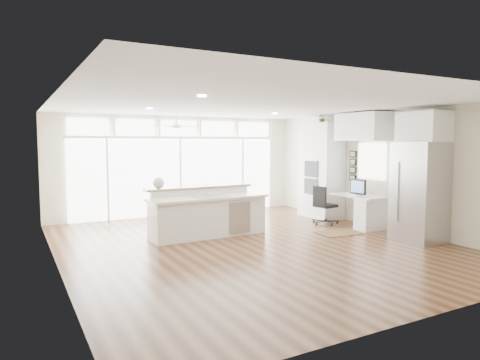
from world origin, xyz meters
TOP-DOWN VIEW (x-y plane):
  - floor at (0.00, 0.00)m, footprint 7.00×8.00m
  - ceiling at (0.00, 0.00)m, footprint 7.00×8.00m
  - wall_back at (0.00, 4.00)m, footprint 7.00×0.04m
  - wall_front at (0.00, -4.00)m, footprint 7.00×0.04m
  - wall_left at (-3.50, 0.00)m, footprint 0.04×8.00m
  - wall_right at (3.50, 0.00)m, footprint 0.04×8.00m
  - glass_wall at (0.00, 3.94)m, footprint 5.80×0.06m
  - transom_row at (0.00, 3.94)m, footprint 5.90×0.06m
  - desk_window at (3.46, 0.30)m, footprint 0.04×0.85m
  - ceiling_fan at (-0.50, 2.80)m, footprint 1.16×1.16m
  - recessed_lights at (0.00, 0.20)m, footprint 3.40×3.00m
  - oven_cabinet at (3.17, 1.80)m, footprint 0.64×1.20m
  - desk_nook at (3.13, 0.30)m, footprint 0.72×1.30m
  - upper_cabinets at (3.17, 0.30)m, footprint 0.64×1.30m
  - refrigerator at (3.11, -1.35)m, footprint 0.76×0.90m
  - fridge_cabinet at (3.17, -1.35)m, footprint 0.64×0.90m
  - framed_photos at (3.46, 0.92)m, footprint 0.06×0.22m
  - kitchen_island at (-0.44, 1.08)m, footprint 2.64×1.09m
  - rug at (2.19, -0.02)m, footprint 0.96×0.73m
  - office_chair at (2.63, 0.95)m, footprint 0.54×0.51m
  - fishbowl at (-1.40, 1.44)m, footprint 0.26×0.26m
  - monitor at (3.05, 0.30)m, footprint 0.09×0.47m
  - keyboard at (2.88, 0.30)m, footprint 0.16×0.36m
  - potted_plant at (3.17, 1.80)m, footprint 0.27×0.29m

SIDE VIEW (x-z plane):
  - floor at x=0.00m, z-range -0.02..0.00m
  - rug at x=2.19m, z-range 0.00..0.01m
  - desk_nook at x=3.13m, z-range 0.00..0.76m
  - office_chair at x=2.63m, z-range 0.00..0.93m
  - kitchen_island at x=-0.44m, z-range 0.00..1.03m
  - keyboard at x=2.88m, z-range 0.76..0.78m
  - monitor at x=3.05m, z-range 0.76..1.15m
  - refrigerator at x=3.11m, z-range 0.00..2.00m
  - glass_wall at x=0.00m, z-range 0.01..2.09m
  - fishbowl at x=-1.40m, z-range 1.03..1.27m
  - oven_cabinet at x=3.17m, z-range 0.00..2.50m
  - wall_back at x=0.00m, z-range 0.00..2.70m
  - wall_front at x=0.00m, z-range 0.00..2.70m
  - wall_left at x=-3.50m, z-range 0.00..2.70m
  - wall_right at x=3.50m, z-range 0.00..2.70m
  - framed_photos at x=3.46m, z-range 1.00..1.80m
  - desk_window at x=3.46m, z-range 1.12..1.98m
  - fridge_cabinet at x=3.17m, z-range 2.00..2.60m
  - upper_cabinets at x=3.17m, z-range 2.03..2.67m
  - transom_row at x=0.00m, z-range 2.18..2.58m
  - ceiling_fan at x=-0.50m, z-range 2.32..2.64m
  - potted_plant at x=3.17m, z-range 2.50..2.71m
  - recessed_lights at x=0.00m, z-range 2.67..2.69m
  - ceiling at x=0.00m, z-range 2.69..2.71m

